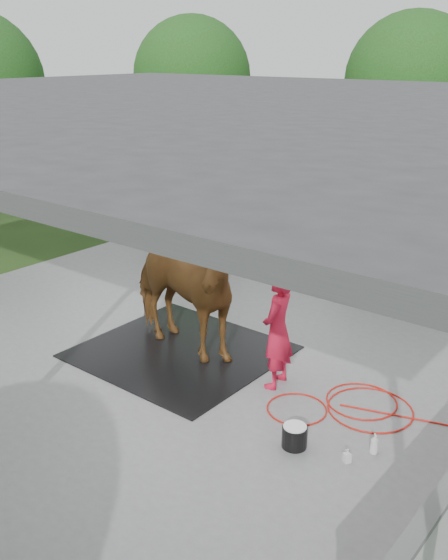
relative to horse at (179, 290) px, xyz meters
The scene contains 11 objects.
ground 1.22m from the horse, 17.23° to the left, with size 100.00×100.00×0.00m, color #1E3814.
concrete_slab 1.20m from the horse, 17.23° to the left, with size 12.00×10.00×0.05m, color slate.
pavilion_structure 2.86m from the horse, 17.23° to the left, with size 12.60×10.60×4.05m.
tree_belt 2.93m from the horse, 55.34° to the left, with size 28.00×28.00×5.80m.
rubber_mat 1.08m from the horse, ahead, with size 2.98×2.79×0.02m, color black.
horse is the anchor object (origin of this frame).
handler 1.81m from the horse, ahead, with size 0.64×0.42×1.75m, color red.
wash_bucket 3.15m from the horse, 19.61° to the right, with size 0.32×0.32×0.29m.
soap_bottle_a 3.83m from the horse, ahead, with size 0.10×0.11×0.27m, color silver.
soap_bottle_b 3.74m from the horse, 14.23° to the right, with size 0.08×0.08×0.18m, color #338CD8.
hose_coil 3.16m from the horse, ahead, with size 2.25×1.65×0.02m.
Camera 1 is at (5.83, -6.78, 4.68)m, focal length 40.00 mm.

